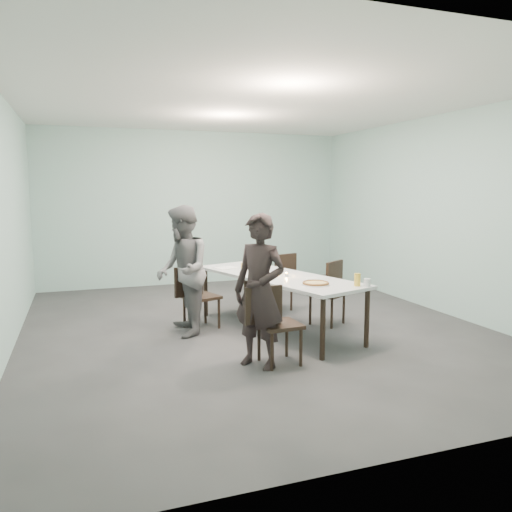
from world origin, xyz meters
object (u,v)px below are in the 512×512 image
object	(u,v)px
chair_near_left	(273,319)
chair_near_right	(330,288)
water_tumbler	(367,283)
table	(278,279)
tealight	(286,275)
chair_far_left	(196,293)
amber_tumbler	(243,266)
pizza	(316,283)
side_plate	(312,278)
chair_far_right	(280,278)
beer_glass	(357,280)
diner_near	(259,291)
diner_far	(183,271)

from	to	relation	value
chair_near_left	chair_near_right	size ratio (longest dim) A/B	1.00
chair_near_left	water_tumbler	xyz separation A→B (m)	(1.24, 0.14, 0.29)
chair_near_left	chair_near_right	world-z (taller)	same
table	tealight	distance (m)	0.17
table	chair_far_left	world-z (taller)	chair_far_left
table	amber_tumbler	world-z (taller)	amber_tumbler
chair_near_right	pizza	distance (m)	1.14
chair_far_left	pizza	world-z (taller)	chair_far_left
table	side_plate	size ratio (longest dim) A/B	15.28
chair_far_right	side_plate	world-z (taller)	chair_far_right
chair_far_left	chair_far_right	size ratio (longest dim) A/B	1.00
table	chair_near_right	world-z (taller)	chair_near_right
chair_far_left	beer_glass	size ratio (longest dim) A/B	5.80
chair_near_left	water_tumbler	bearing A→B (deg)	3.23
pizza	water_tumbler	world-z (taller)	water_tumbler
chair_far_right	amber_tumbler	size ratio (longest dim) A/B	10.88
chair_far_left	amber_tumbler	distance (m)	0.84
table	side_plate	world-z (taller)	side_plate
table	water_tumbler	bearing A→B (deg)	-57.14
chair_near_left	chair_far_left	distance (m)	1.69
chair_near_right	diner_near	distance (m)	2.03
chair_near_right	chair_near_left	bearing A→B (deg)	10.78
chair_far_left	chair_near_right	xyz separation A→B (m)	(1.85, -0.32, 0.00)
diner_near	side_plate	xyz separation A→B (m)	(1.00, 0.81, -0.06)
table	chair_far_left	size ratio (longest dim) A/B	3.16
table	chair_far_left	distance (m)	1.11
diner_far	beer_glass	distance (m)	2.21
chair_far_right	water_tumbler	xyz separation A→B (m)	(0.22, -2.14, 0.29)
diner_near	pizza	size ratio (longest dim) A/B	4.82
chair_far_left	beer_glass	bearing A→B (deg)	-60.19
side_plate	tealight	distance (m)	0.36
chair_near_left	diner_near	distance (m)	0.35
chair_far_left	water_tumbler	distance (m)	2.28
amber_tumbler	chair_far_right	bearing A→B (deg)	28.84
tealight	amber_tumbler	size ratio (longest dim) A/B	0.70
chair_far_left	beer_glass	distance (m)	2.18
diner_near	beer_glass	size ratio (longest dim) A/B	10.91
chair_near_right	chair_far_left	bearing A→B (deg)	-42.53
table	amber_tumbler	size ratio (longest dim) A/B	34.38
chair_far_right	pizza	bearing A→B (deg)	64.08
table	diner_near	xyz separation A→B (m)	(-0.70, -1.21, 0.13)
table	amber_tumbler	distance (m)	0.72
chair_far_left	tealight	size ratio (longest dim) A/B	15.54
chair_near_right	pizza	world-z (taller)	chair_near_right
diner_near	water_tumbler	distance (m)	1.40
chair_far_left	table	bearing A→B (deg)	-40.57
chair_near_right	diner_far	xyz separation A→B (m)	(-2.06, 0.14, 0.34)
chair_near_right	amber_tumbler	distance (m)	1.27
chair_far_left	chair_far_right	world-z (taller)	same
chair_near_right	amber_tumbler	xyz separation A→B (m)	(-1.10, 0.58, 0.29)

